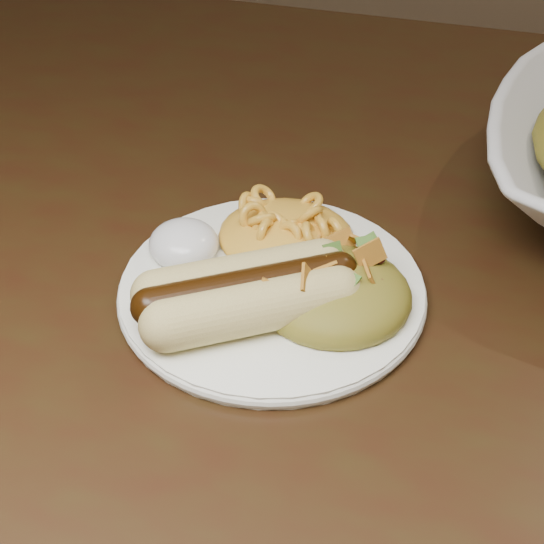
# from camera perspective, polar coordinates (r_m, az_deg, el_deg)

# --- Properties ---
(table) EXTENTS (1.60, 0.90, 0.75)m
(table) POSITION_cam_1_polar(r_m,az_deg,el_deg) (0.64, -5.64, -5.20)
(table) COLOR black
(table) RESTS_ON floor
(plate) EXTENTS (0.21, 0.21, 0.01)m
(plate) POSITION_cam_1_polar(r_m,az_deg,el_deg) (0.54, -0.00, -1.24)
(plate) COLOR white
(plate) RESTS_ON table
(hotdog) EXTENTS (0.11, 0.12, 0.03)m
(hotdog) POSITION_cam_1_polar(r_m,az_deg,el_deg) (0.51, -1.72, -1.38)
(hotdog) COLOR #E8D681
(hotdog) RESTS_ON plate
(mac_and_cheese) EXTENTS (0.11, 0.10, 0.04)m
(mac_and_cheese) POSITION_cam_1_polar(r_m,az_deg,el_deg) (0.56, 1.00, 3.56)
(mac_and_cheese) COLOR gold
(mac_and_cheese) RESTS_ON plate
(sour_cream) EXTENTS (0.06, 0.06, 0.03)m
(sour_cream) POSITION_cam_1_polar(r_m,az_deg,el_deg) (0.56, -6.10, 2.45)
(sour_cream) COLOR silver
(sour_cream) RESTS_ON plate
(taco_salad) EXTENTS (0.10, 0.09, 0.04)m
(taco_salad) POSITION_cam_1_polar(r_m,az_deg,el_deg) (0.51, 4.28, -0.66)
(taco_salad) COLOR #B47022
(taco_salad) RESTS_ON plate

